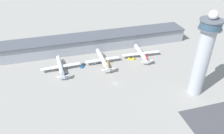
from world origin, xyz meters
The scene contains 9 objects.
ground_plane centered at (0.00, 0.00, 0.00)m, with size 1000.00×1000.00×0.00m, color gray.
terminal_building centered at (0.00, 70.00, 8.12)m, with size 203.07×25.00×16.05m.
control_tower centered at (59.79, -28.90, 35.07)m, with size 16.30×16.30×69.55m.
airplane_gate_alpha centered at (-44.27, 34.43, 4.36)m, with size 37.20×37.26×12.63m.
airplane_gate_bravo centered at (-2.68, 35.45, 4.78)m, with size 34.71×40.23×14.18m.
airplane_gate_charlie centered at (39.27, 37.09, 4.55)m, with size 40.36×36.26×13.55m.
service_truck_catering centered at (27.75, 35.70, 1.07)m, with size 7.17×5.62×3.08m.
service_truck_fuel centered at (-42.32, 23.29, 0.88)m, with size 6.37×6.15×2.54m.
service_truck_baggage centered at (-22.82, 35.96, 0.84)m, with size 5.57×8.13×2.43m.
Camera 1 is at (-44.51, -147.26, 115.80)m, focal length 35.00 mm.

